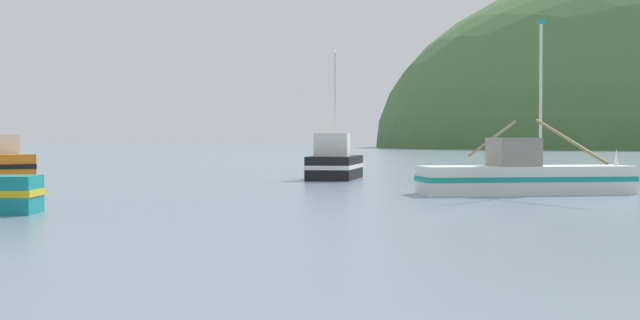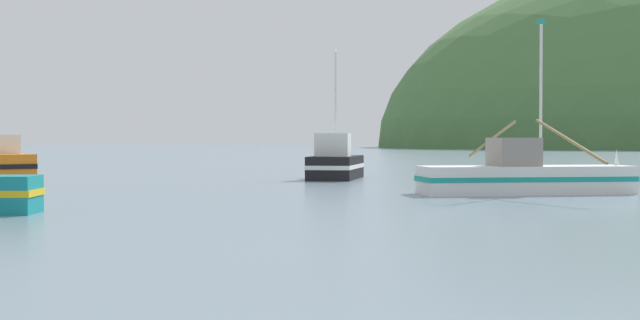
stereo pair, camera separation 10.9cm
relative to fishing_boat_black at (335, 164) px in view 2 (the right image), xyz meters
name	(u,v)px [view 2 (the right image)]	position (x,y,z in m)	size (l,w,h in m)	color
fishing_boat_black	(335,164)	(0.00, 0.00, 0.00)	(4.55, 6.70, 7.42)	black
fishing_boat_white	(524,176)	(4.71, -15.17, -0.09)	(8.99, 14.34, 7.28)	white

